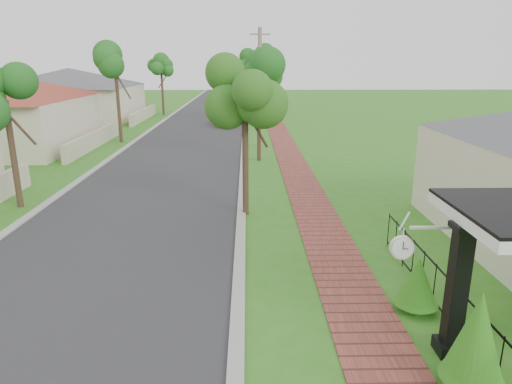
# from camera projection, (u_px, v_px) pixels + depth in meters

# --- Properties ---
(ground) EXTENTS (160.00, 160.00, 0.00)m
(ground) POSITION_uv_depth(u_px,v_px,m) (205.00, 325.00, 9.25)
(ground) COLOR #2F751B
(ground) RESTS_ON ground
(road) EXTENTS (7.00, 120.00, 0.02)m
(road) POSITION_uv_depth(u_px,v_px,m) (185.00, 147.00, 28.42)
(road) COLOR #28282B
(road) RESTS_ON ground
(kerb_right) EXTENTS (0.30, 120.00, 0.10)m
(kerb_right) POSITION_uv_depth(u_px,v_px,m) (244.00, 147.00, 28.48)
(kerb_right) COLOR #9E9E99
(kerb_right) RESTS_ON ground
(kerb_left) EXTENTS (0.30, 120.00, 0.10)m
(kerb_left) POSITION_uv_depth(u_px,v_px,m) (127.00, 147.00, 28.35)
(kerb_left) COLOR #9E9E99
(kerb_left) RESTS_ON ground
(sidewalk) EXTENTS (1.50, 120.00, 0.03)m
(sidewalk) POSITION_uv_depth(u_px,v_px,m) (285.00, 147.00, 28.53)
(sidewalk) COLOR brown
(sidewalk) RESTS_ON ground
(porch_post) EXTENTS (0.48, 0.48, 2.52)m
(porch_post) POSITION_uv_depth(u_px,v_px,m) (456.00, 298.00, 8.06)
(porch_post) COLOR black
(porch_post) RESTS_ON ground
(picket_fence) EXTENTS (0.03, 8.02, 1.00)m
(picket_fence) POSITION_uv_depth(u_px,v_px,m) (448.00, 299.00, 9.19)
(picket_fence) COLOR black
(picket_fence) RESTS_ON ground
(street_trees) EXTENTS (10.70, 37.65, 5.89)m
(street_trees) POSITION_uv_depth(u_px,v_px,m) (196.00, 70.00, 33.75)
(street_trees) COLOR #382619
(street_trees) RESTS_ON ground
(hedge_row) EXTENTS (0.88, 4.74, 1.87)m
(hedge_row) POSITION_uv_depth(u_px,v_px,m) (469.00, 342.00, 7.38)
(hedge_row) COLOR #1E6814
(hedge_row) RESTS_ON ground
(far_house_grey) EXTENTS (15.56, 15.56, 4.60)m
(far_house_grey) POSITION_uv_depth(u_px,v_px,m) (71.00, 94.00, 41.01)
(far_house_grey) COLOR beige
(far_house_grey) RESTS_ON ground
(parked_car_red) EXTENTS (1.98, 3.96, 1.29)m
(parked_car_red) POSITION_uv_depth(u_px,v_px,m) (225.00, 118.00, 37.80)
(parked_car_red) COLOR maroon
(parked_car_red) RESTS_ON ground
(parked_car_white) EXTENTS (1.97, 4.22, 1.34)m
(parked_car_white) POSITION_uv_depth(u_px,v_px,m) (236.00, 110.00, 43.62)
(parked_car_white) COLOR white
(parked_car_white) RESTS_ON ground
(near_tree) EXTENTS (1.99, 1.99, 5.10)m
(near_tree) POSITION_uv_depth(u_px,v_px,m) (245.00, 96.00, 14.88)
(near_tree) COLOR #382619
(near_tree) RESTS_ON ground
(utility_pole) EXTENTS (1.20, 0.24, 7.08)m
(utility_pole) POSITION_uv_depth(u_px,v_px,m) (260.00, 88.00, 27.51)
(utility_pole) COLOR gray
(utility_pole) RESTS_ON ground
(station_clock) EXTENTS (1.07, 0.13, 0.63)m
(station_clock) POSITION_uv_depth(u_px,v_px,m) (404.00, 246.00, 8.20)
(station_clock) COLOR white
(station_clock) RESTS_ON ground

